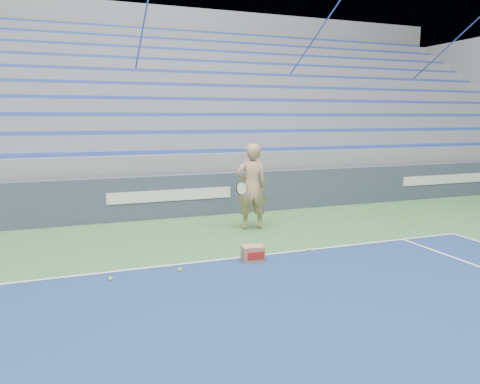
# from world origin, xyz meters

# --- Properties ---
(sponsor_barrier) EXTENTS (30.00, 0.32, 1.10)m
(sponsor_barrier) POSITION_xyz_m (0.00, 15.88, 0.55)
(sponsor_barrier) COLOR #394256
(sponsor_barrier) RESTS_ON ground
(bleachers) EXTENTS (31.00, 9.15, 7.30)m
(bleachers) POSITION_xyz_m (0.00, 21.60, 2.36)
(bleachers) COLOR gray
(bleachers) RESTS_ON ground
(tennis_player) EXTENTS (1.00, 0.90, 1.98)m
(tennis_player) POSITION_xyz_m (1.50, 13.96, 0.99)
(tennis_player) COLOR tan
(tennis_player) RESTS_ON ground
(ball_box) EXTENTS (0.41, 0.33, 0.29)m
(ball_box) POSITION_xyz_m (0.58, 11.63, 0.14)
(ball_box) COLOR #A67450
(ball_box) RESTS_ON ground
(tennis_ball_0) EXTENTS (0.07, 0.07, 0.07)m
(tennis_ball_0) POSITION_xyz_m (1.83, 11.83, 0.03)
(tennis_ball_0) COLOR #CAEA30
(tennis_ball_0) RESTS_ON ground
(tennis_ball_1) EXTENTS (0.07, 0.07, 0.07)m
(tennis_ball_1) POSITION_xyz_m (0.66, 12.20, 0.03)
(tennis_ball_1) COLOR #CAEA30
(tennis_ball_1) RESTS_ON ground
(tennis_ball_2) EXTENTS (0.07, 0.07, 0.07)m
(tennis_ball_2) POSITION_xyz_m (-0.79, 11.52, 0.03)
(tennis_ball_2) COLOR #CAEA30
(tennis_ball_2) RESTS_ON ground
(tennis_ball_3) EXTENTS (0.07, 0.07, 0.07)m
(tennis_ball_3) POSITION_xyz_m (-1.92, 11.47, 0.03)
(tennis_ball_3) COLOR #CAEA30
(tennis_ball_3) RESTS_ON ground
(tennis_ball_4) EXTENTS (0.07, 0.07, 0.07)m
(tennis_ball_4) POSITION_xyz_m (0.57, 11.86, 0.03)
(tennis_ball_4) COLOR #CAEA30
(tennis_ball_4) RESTS_ON ground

